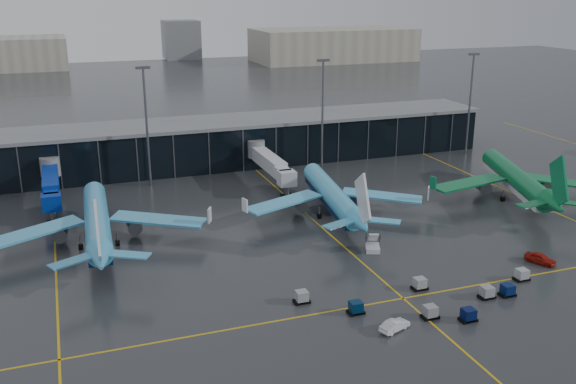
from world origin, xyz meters
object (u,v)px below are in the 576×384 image
object	(u,v)px
baggage_carts	(438,297)
airliner_klm_near	(332,182)
mobile_airstair	(373,246)
service_van_red	(540,258)
airliner_arkefly	(96,206)
airliner_aer_lingus	(517,166)
service_van_white	(395,325)

from	to	relation	value
baggage_carts	airliner_klm_near	bearing A→B (deg)	89.26
mobile_airstair	service_van_red	distance (m)	25.90
airliner_arkefly	baggage_carts	bearing A→B (deg)	-39.47
baggage_carts	mobile_airstair	world-z (taller)	mobile_airstair
airliner_arkefly	mobile_airstair	xyz separation A→B (m)	(41.74, -18.48, -5.78)
airliner_aer_lingus	airliner_arkefly	bearing A→B (deg)	-163.54
airliner_klm_near	service_van_red	size ratio (longest dim) A/B	8.63
airliner_arkefly	baggage_carts	world-z (taller)	airliner_arkefly
baggage_carts	mobile_airstair	distance (m)	18.99
airliner_arkefly	airliner_aer_lingus	world-z (taller)	airliner_aer_lingus
airliner_aer_lingus	baggage_carts	bearing A→B (deg)	-120.29
airliner_klm_near	service_van_white	xyz separation A→B (m)	(-9.75, -42.29, -5.54)
airliner_arkefly	service_van_red	xyz separation A→B (m)	(63.94, -31.84, -5.75)
airliner_arkefly	baggage_carts	size ratio (longest dim) A/B	1.22
airliner_arkefly	airliner_klm_near	distance (m)	42.41
airliner_arkefly	airliner_klm_near	world-z (taller)	airliner_arkefly
airliner_arkefly	baggage_carts	xyz separation A→B (m)	(41.92, -37.47, -5.79)
baggage_carts	service_van_red	world-z (taller)	baggage_carts
airliner_klm_near	service_van_white	bearing A→B (deg)	-94.75
airliner_klm_near	airliner_aer_lingus	size ratio (longest dim) A/B	0.95
mobile_airstair	service_van_white	distance (m)	25.47
baggage_carts	service_van_red	xyz separation A→B (m)	(22.02, 5.63, 0.05)
mobile_airstair	service_van_red	size ratio (longest dim) A/B	0.81
airliner_arkefly	airliner_aer_lingus	distance (m)	81.35
airliner_aer_lingus	service_van_red	bearing A→B (deg)	-102.56
baggage_carts	service_van_white	size ratio (longest dim) A/B	8.08
mobile_airstair	airliner_arkefly	bearing A→B (deg)	179.00
airliner_arkefly	mobile_airstair	distance (m)	46.01
airliner_arkefly	airliner_aer_lingus	size ratio (longest dim) A/B	0.99
airliner_aer_lingus	baggage_carts	distance (m)	52.16
airliner_aer_lingus	service_van_white	world-z (taller)	airliner_aer_lingus
airliner_aer_lingus	service_van_red	world-z (taller)	airliner_aer_lingus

